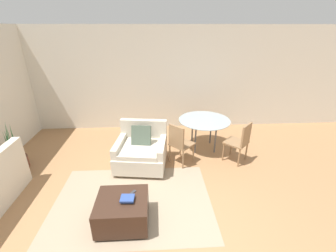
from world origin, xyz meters
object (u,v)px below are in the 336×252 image
book_stack (127,199)px  dining_table (204,123)px  tv_remote_primary (132,193)px  potted_plant (16,159)px  armchair (141,151)px  ottoman (123,210)px  dining_chair_near_left (179,142)px  dining_chair_near_right (241,140)px

book_stack → dining_table: 2.70m
tv_remote_primary → potted_plant: (-2.49, 1.43, -0.22)m
tv_remote_primary → potted_plant: bearing=150.2°
armchair → book_stack: 1.57m
armchair → ottoman: bearing=-97.4°
armchair → dining_chair_near_left: size_ratio=1.23×
dining_chair_near_left → dining_chair_near_right: (1.28, 0.00, 0.00)m
book_stack → potted_plant: 2.92m
dining_chair_near_left → potted_plant: bearing=179.8°
dining_chair_near_right → armchair: bearing=-179.8°
tv_remote_primary → dining_chair_near_right: 2.56m
book_stack → dining_chair_near_left: 1.80m
ottoman → tv_remote_primary: size_ratio=4.93×
dining_chair_near_right → tv_remote_primary: bearing=-146.4°
book_stack → tv_remote_primary: book_stack is taller
armchair → dining_chair_near_right: (2.07, 0.01, 0.18)m
dining_chair_near_left → dining_chair_near_right: bearing=0.0°
tv_remote_primary → dining_chair_near_right: size_ratio=0.17×
tv_remote_primary → dining_chair_near_right: bearing=33.6°
tv_remote_primary → armchair: bearing=87.4°
potted_plant → dining_chair_near_left: size_ratio=1.15×
tv_remote_primary → dining_chair_near_right: dining_chair_near_right is taller
dining_table → dining_chair_near_right: 0.92m
dining_chair_near_left → book_stack: bearing=-119.7°
dining_table → book_stack: bearing=-124.8°
dining_table → dining_chair_near_left: 0.92m
dining_table → armchair: bearing=-155.5°
ottoman → dining_chair_near_left: bearing=57.5°
dining_chair_near_right → dining_table: bearing=135.0°
armchair → potted_plant: potted_plant is taller
armchair → dining_chair_near_right: dining_chair_near_right is taller
tv_remote_primary → dining_table: bearing=54.1°
dining_chair_near_left → armchair: bearing=-179.5°
armchair → dining_table: bearing=24.5°
armchair → book_stack: (-0.11, -1.56, 0.13)m
ottoman → dining_chair_near_left: (0.98, 1.55, 0.28)m
ottoman → potted_plant: 2.82m
tv_remote_primary → dining_table: (1.49, 2.06, 0.22)m
armchair → tv_remote_primary: (-0.06, -1.41, 0.10)m
armchair → dining_chair_near_right: size_ratio=1.23×
potted_plant → dining_table: 4.05m
potted_plant → dining_chair_near_right: (4.62, -0.01, 0.30)m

